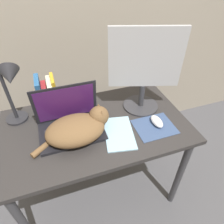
# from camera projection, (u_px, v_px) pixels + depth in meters

# --- Properties ---
(desk) EXTENTS (1.11, 0.65, 0.73)m
(desk) POSITION_uv_depth(u_px,v_px,m) (96.00, 135.00, 1.26)
(desk) COLOR #2D2B2B
(desk) RESTS_ON ground_plane
(laptop) EXTENTS (0.36, 0.25, 0.26)m
(laptop) POSITION_uv_depth(u_px,v_px,m) (70.00, 123.00, 1.14)
(laptop) COLOR black
(laptop) RESTS_ON desk
(cat) EXTENTS (0.45, 0.24, 0.15)m
(cat) POSITION_uv_depth(u_px,v_px,m) (78.00, 128.00, 1.08)
(cat) COLOR brown
(cat) RESTS_ON desk
(external_monitor) EXTENTS (0.41, 0.23, 0.52)m
(external_monitor) POSITION_uv_depth(u_px,v_px,m) (145.00, 68.00, 1.16)
(external_monitor) COLOR #333338
(external_monitor) RESTS_ON desk
(mousepad) EXTENTS (0.23, 0.19, 0.00)m
(mousepad) POSITION_uv_depth(u_px,v_px,m) (154.00, 127.00, 1.19)
(mousepad) COLOR #384C75
(mousepad) RESTS_ON desk
(computer_mouse) EXTENTS (0.06, 0.11, 0.04)m
(computer_mouse) POSITION_uv_depth(u_px,v_px,m) (157.00, 121.00, 1.20)
(computer_mouse) COLOR silver
(computer_mouse) RESTS_ON mousepad
(book_row) EXTENTS (0.12, 0.15, 0.25)m
(book_row) POSITION_uv_depth(u_px,v_px,m) (48.00, 97.00, 1.23)
(book_row) COLOR #285B93
(book_row) RESTS_ON desk
(desk_lamp) EXTENTS (0.17, 0.17, 0.39)m
(desk_lamp) POSITION_uv_depth(u_px,v_px,m) (11.00, 86.00, 1.07)
(desk_lamp) COLOR #28282D
(desk_lamp) RESTS_ON desk
(notepad) EXTENTS (0.21, 0.29, 0.01)m
(notepad) POSITION_uv_depth(u_px,v_px,m) (119.00, 133.00, 1.14)
(notepad) COLOR #99C6E0
(notepad) RESTS_ON desk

